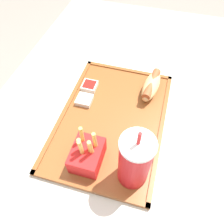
% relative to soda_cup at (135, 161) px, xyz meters
% --- Properties ---
extents(ground_plane, '(8.00, 8.00, 0.00)m').
position_rel_soda_cup_xyz_m(ground_plane, '(-0.18, -0.06, -0.86)').
color(ground_plane, gray).
extents(dining_table, '(1.30, 0.83, 0.77)m').
position_rel_soda_cup_xyz_m(dining_table, '(-0.18, -0.06, -0.48)').
color(dining_table, beige).
rests_on(dining_table, ground_plane).
extents(food_tray, '(0.43, 0.30, 0.01)m').
position_rel_soda_cup_xyz_m(food_tray, '(-0.15, -0.09, -0.08)').
color(food_tray, brown).
rests_on(food_tray, dining_table).
extents(soda_cup, '(0.07, 0.07, 0.19)m').
position_rel_soda_cup_xyz_m(soda_cup, '(0.00, 0.00, 0.00)').
color(soda_cup, red).
rests_on(soda_cup, food_tray).
extents(hot_dog_far, '(0.14, 0.06, 0.05)m').
position_rel_soda_cup_xyz_m(hot_dog_far, '(-0.29, -0.00, -0.06)').
color(hot_dog_far, '#DBB270').
rests_on(hot_dog_far, food_tray).
extents(fries_carton, '(0.09, 0.07, 0.11)m').
position_rel_soda_cup_xyz_m(fries_carton, '(-0.01, -0.12, -0.05)').
color(fries_carton, red).
rests_on(fries_carton, food_tray).
extents(sauce_cup_mayo, '(0.05, 0.05, 0.02)m').
position_rel_soda_cup_xyz_m(sauce_cup_mayo, '(-0.19, -0.19, -0.07)').
color(sauce_cup_mayo, silver).
rests_on(sauce_cup_mayo, food_tray).
extents(sauce_cup_ketchup, '(0.05, 0.05, 0.02)m').
position_rel_soda_cup_xyz_m(sauce_cup_ketchup, '(-0.25, -0.20, -0.07)').
color(sauce_cup_ketchup, silver).
rests_on(sauce_cup_ketchup, food_tray).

